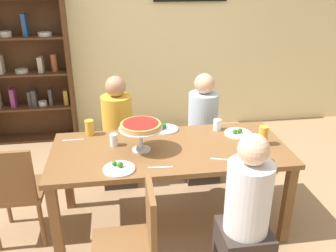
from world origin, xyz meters
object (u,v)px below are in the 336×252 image
Objects in this scene: salad_plate_spare at (119,168)px; cutlery_fork_far at (73,140)px; diner_far_left at (119,139)px; water_glass_clear_near at (261,155)px; chair_head_west at (16,189)px; salad_plate_far_diner at (238,133)px; salad_plate_near_diner at (165,128)px; chair_near_left at (134,241)px; bookshelf at (22,53)px; water_glass_clear_spare at (217,125)px; diner_far_right at (202,136)px; dining_table at (170,157)px; water_glass_clear_far at (114,140)px; cutlery_fork_near at (160,167)px; cutlery_knife_near at (222,159)px; deep_dish_pizza_stand at (141,127)px; beer_glass_amber_tall at (263,136)px; beer_glass_amber_short at (90,128)px; diner_near_right at (246,223)px.

cutlery_fork_far is (-0.37, 0.54, -0.01)m from salad_plate_spare.
diner_far_left is 1.53m from water_glass_clear_near.
chair_head_west reaches higher than water_glass_clear_near.
salad_plate_near_diner is at bearing 163.51° from salad_plate_far_diner.
bookshelf is at bearing 23.26° from chair_near_left.
bookshelf is 22.65× the size of water_glass_clear_spare.
diner_far_right is at bearing 108.67° from salad_plate_far_diner.
dining_table is 8.05× the size of salad_plate_far_diner.
salad_plate_far_diner is (1.85, 0.21, 0.27)m from chair_head_west.
diner_far_left is at bearing -92.57° from diner_far_right.
water_glass_clear_far reaches higher than salad_plate_near_diner.
water_glass_clear_far is at bearing 132.96° from cutlery_fork_near.
water_glass_clear_spare is 0.56m from cutlery_knife_near.
water_glass_clear_near reaches higher than water_glass_clear_far.
chair_near_left is 0.54m from salad_plate_spare.
water_glass_clear_near is (2.17, -2.33, -0.34)m from bookshelf.
water_glass_clear_far reaches higher than cutlery_knife_near.
deep_dish_pizza_stand is (0.99, 0.03, 0.45)m from chair_head_west.
water_glass_clear_far reaches higher than salad_plate_far_diner.
salad_plate_near_diner is 1.22× the size of cutlery_fork_far.
salad_plate_far_diner is 0.49m from water_glass_clear_near.
water_glass_clear_near is at bearing -19.73° from deep_dish_pizza_stand.
bookshelf is at bearing 139.53° from salad_plate_far_diner.
water_glass_clear_far is 0.56× the size of cutlery_knife_near.
salad_plate_near_diner is (1.54, -1.66, -0.38)m from bookshelf.
water_glass_clear_spare is at bearing 105.05° from water_glass_clear_near.
salad_plate_spare is at bearing 8.83° from chair_near_left.
salad_plate_near_diner reaches higher than cutlery_fork_near.
salad_plate_far_diner is at bearing -46.40° from chair_near_left.
salad_plate_near_diner is at bearing 88.51° from dining_table.
diner_far_right is (0.45, 0.71, -0.16)m from dining_table.
bookshelf reaches higher than salad_plate_far_diner.
chair_head_west is at bearing 50.99° from chair_near_left.
beer_glass_amber_short is at bearing 164.02° from beer_glass_amber_tall.
cutlery_fork_near is (1.11, -0.27, 0.26)m from chair_head_west.
chair_near_left is (0.88, -0.71, 0.00)m from chair_head_west.
diner_far_left reaches higher than beer_glass_amber_short.
bookshelf is at bearing 98.56° from chair_head_west.
cutlery_fork_near is at bearing 15.68° from diner_far_left.
dining_table is at bearing 73.50° from cutlery_fork_near.
beer_glass_amber_tall is 0.45m from cutlery_knife_near.
cutlery_fork_far is (-0.34, 0.15, -0.05)m from water_glass_clear_far.
diner_far_right is 0.51m from water_glass_clear_spare.
bookshelf is 1.92× the size of diner_near_right.
diner_far_left is 4.88× the size of salad_plate_far_diner.
salad_plate_far_diner is 1.14m from salad_plate_spare.
chair_near_left is 1.19m from salad_plate_near_diner.
diner_near_right is 1.76m from chair_head_west.
salad_plate_spare is at bearing -69.61° from beer_glass_amber_short.
beer_glass_amber_short is at bearing 152.49° from water_glass_clear_near.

